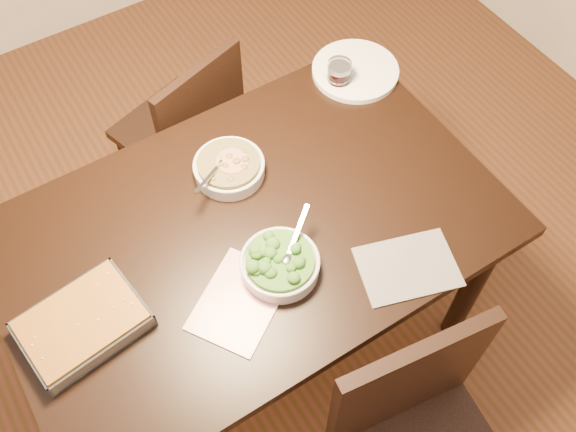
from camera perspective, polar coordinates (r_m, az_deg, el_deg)
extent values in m
plane|color=#482F14|center=(2.47, -2.48, -10.26)|extent=(4.00, 4.00, 0.00)
cube|color=black|center=(1.82, -3.31, -1.22)|extent=(1.40, 0.90, 0.04)
cube|color=black|center=(1.88, -3.21, -2.36)|extent=(1.26, 0.76, 0.08)
cylinder|color=black|center=(2.24, 16.07, -5.89)|extent=(0.07, 0.07, 0.71)
cylinder|color=black|center=(2.29, -21.31, -6.52)|extent=(0.07, 0.07, 0.71)
cylinder|color=black|center=(2.51, 5.10, 6.71)|extent=(0.07, 0.07, 0.71)
cube|color=#BD3647|center=(1.69, -4.31, -7.54)|extent=(0.33, 0.30, 0.01)
cube|color=#25262D|center=(1.76, 10.59, -4.47)|extent=(0.30, 0.26, 0.00)
cube|color=white|center=(2.15, 4.47, 11.64)|extent=(0.10, 0.10, 0.00)
cylinder|color=silver|center=(1.90, -5.24, 4.18)|extent=(0.21, 0.21, 0.04)
torus|color=silver|center=(1.88, -5.29, 4.61)|extent=(0.21, 0.21, 0.01)
cylinder|color=#32240D|center=(1.88, -5.30, 4.69)|extent=(0.18, 0.18, 0.02)
cube|color=silver|center=(1.83, -6.21, 3.52)|extent=(0.12, 0.08, 0.04)
cylinder|color=maroon|center=(1.87, -4.98, 4.90)|extent=(0.09, 0.09, 0.00)
cylinder|color=silver|center=(1.71, -0.72, -4.43)|extent=(0.21, 0.21, 0.04)
torus|color=silver|center=(1.69, -0.73, -4.03)|extent=(0.21, 0.21, 0.01)
cylinder|color=#104813|center=(1.69, -0.73, -3.97)|extent=(0.19, 0.19, 0.02)
cube|color=silver|center=(1.71, 0.10, -1.90)|extent=(0.12, 0.09, 0.04)
cube|color=silver|center=(1.73, -17.59, -9.43)|extent=(0.32, 0.25, 0.01)
cube|color=#58230C|center=(1.71, -17.82, -9.05)|extent=(0.31, 0.24, 0.05)
cube|color=silver|center=(1.77, -19.44, -6.56)|extent=(0.30, 0.04, 0.04)
cube|color=silver|center=(1.66, -16.01, -11.80)|extent=(0.30, 0.04, 0.04)
cube|color=silver|center=(1.72, -13.64, -6.45)|extent=(0.03, 0.22, 0.04)
cube|color=silver|center=(1.72, -22.01, -11.72)|extent=(0.03, 0.22, 0.04)
cylinder|color=black|center=(2.13, 4.53, 12.27)|extent=(0.07, 0.07, 0.06)
cylinder|color=silver|center=(2.10, 4.61, 13.13)|extent=(0.08, 0.08, 0.02)
cylinder|color=white|center=(2.19, 6.00, 12.73)|extent=(0.29, 0.29, 0.02)
cylinder|color=black|center=(2.20, 13.02, -16.50)|extent=(0.04, 0.04, 0.42)
cube|color=black|center=(1.70, 10.61, -14.31)|extent=(0.43, 0.09, 0.46)
cube|color=black|center=(2.52, -9.84, 7.51)|extent=(0.48, 0.48, 0.04)
cylinder|color=black|center=(2.82, -9.16, 8.29)|extent=(0.03, 0.03, 0.37)
cylinder|color=black|center=(2.66, -4.32, 4.99)|extent=(0.03, 0.03, 0.37)
cylinder|color=black|center=(2.71, -14.02, 4.27)|extent=(0.03, 0.03, 0.37)
cylinder|color=black|center=(2.54, -9.27, 0.59)|extent=(0.03, 0.03, 0.37)
cube|color=black|center=(2.27, -7.63, 9.05)|extent=(0.38, 0.14, 0.41)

